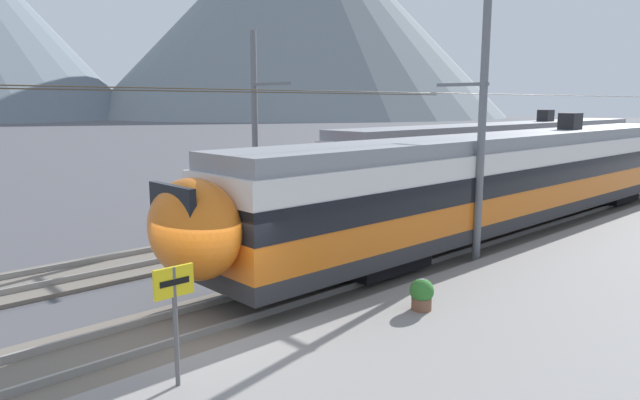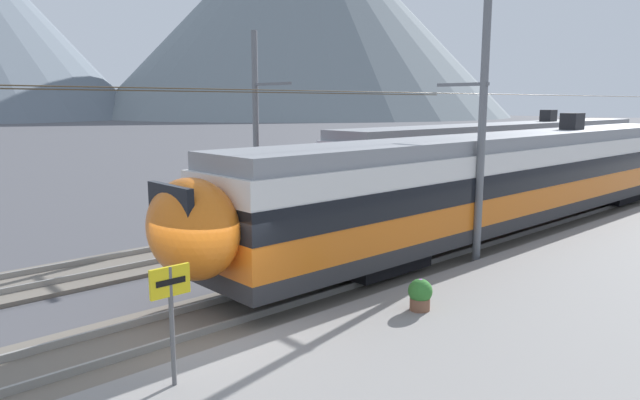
# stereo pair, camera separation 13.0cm
# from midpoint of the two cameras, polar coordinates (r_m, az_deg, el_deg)

# --- Properties ---
(ground_plane) EXTENTS (400.00, 400.00, 0.00)m
(ground_plane) POSITION_cam_midpoint_polar(r_m,az_deg,el_deg) (12.60, -10.82, -13.87)
(ground_plane) COLOR #4C4C51
(track_near) EXTENTS (120.00, 3.00, 0.28)m
(track_near) POSITION_cam_midpoint_polar(r_m,az_deg,el_deg) (13.35, -13.12, -12.25)
(track_near) COLOR #6B6359
(track_near) RESTS_ON ground
(track_far) EXTENTS (120.00, 3.00, 0.28)m
(track_far) POSITION_cam_midpoint_polar(r_m,az_deg,el_deg) (18.34, -22.23, -6.65)
(track_far) COLOR #6B6359
(track_far) RESTS_ON ground
(train_near_platform) EXTENTS (28.91, 2.87, 4.27)m
(train_near_platform) POSITION_cam_midpoint_polar(r_m,az_deg,el_deg) (22.86, 18.39, 2.23)
(train_near_platform) COLOR #2D2D30
(train_near_platform) RESTS_ON track_near
(train_far_track) EXTENTS (28.97, 2.93, 4.27)m
(train_far_track) POSITION_cam_midpoint_polar(r_m,az_deg,el_deg) (34.06, 17.75, 4.56)
(train_far_track) COLOR #2D2D30
(train_far_track) RESTS_ON track_far
(catenary_mast_mid) EXTENTS (40.05, 1.80, 8.03)m
(catenary_mast_mid) POSITION_cam_midpoint_polar(r_m,az_deg,el_deg) (17.92, 15.32, 6.56)
(catenary_mast_mid) COLOR slate
(catenary_mast_mid) RESTS_ON ground
(catenary_mast_far_side) EXTENTS (40.05, 2.34, 7.76)m
(catenary_mast_far_side) POSITION_cam_midpoint_polar(r_m,az_deg,el_deg) (23.05, -6.45, 7.24)
(catenary_mast_far_side) COLOR slate
(catenary_mast_far_side) RESTS_ON ground
(platform_sign) EXTENTS (0.70, 0.08, 2.04)m
(platform_sign) POSITION_cam_midpoint_polar(r_m,az_deg,el_deg) (9.74, -14.65, -9.50)
(platform_sign) COLOR #59595B
(platform_sign) RESTS_ON platform_slab
(potted_plant_by_shelter) EXTENTS (0.55, 0.55, 0.73)m
(potted_plant_by_shelter) POSITION_cam_midpoint_polar(r_m,az_deg,el_deg) (13.31, 9.81, -9.11)
(potted_plant_by_shelter) COLOR brown
(potted_plant_by_shelter) RESTS_ON platform_slab
(mountain_right_ridge) EXTENTS (147.94, 147.94, 76.44)m
(mountain_right_ridge) POSITION_cam_midpoint_polar(r_m,az_deg,el_deg) (218.40, -2.18, 18.42)
(mountain_right_ridge) COLOR slate
(mountain_right_ridge) RESTS_ON ground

